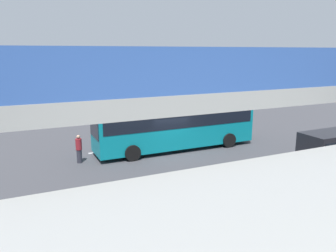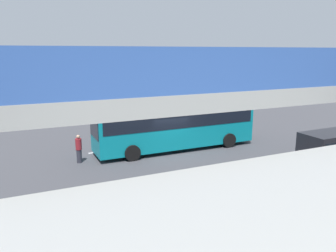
{
  "view_description": "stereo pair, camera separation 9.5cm",
  "coord_description": "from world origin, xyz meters",
  "px_view_note": "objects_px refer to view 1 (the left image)",
  "views": [
    {
      "loc": [
        9.23,
        19.78,
        6.81
      ],
      "look_at": [
        -0.55,
        -1.29,
        1.6
      ],
      "focal_mm": 35.59,
      "sensor_mm": 36.0,
      "label": 1
    },
    {
      "loc": [
        9.14,
        19.82,
        6.81
      ],
      "look_at": [
        -0.55,
        -1.29,
        1.6
      ],
      "focal_mm": 35.59,
      "sensor_mm": 36.0,
      "label": 2
    }
  ],
  "objects_px": {
    "city_bus": "(176,123)",
    "bicycle_orange": "(317,139)",
    "pedestrian": "(79,149)",
    "traffic_sign": "(226,108)",
    "bicycle_black": "(336,145)"
  },
  "relations": [
    {
      "from": "bicycle_orange",
      "to": "traffic_sign",
      "type": "relative_size",
      "value": 0.63
    },
    {
      "from": "pedestrian",
      "to": "bicycle_orange",
      "type": "bearing_deg",
      "value": 169.66
    },
    {
      "from": "bicycle_orange",
      "to": "pedestrian",
      "type": "xyz_separation_m",
      "value": [
        17.06,
        -3.11,
        0.51
      ]
    },
    {
      "from": "pedestrian",
      "to": "traffic_sign",
      "type": "distance_m",
      "value": 14.32
    },
    {
      "from": "city_bus",
      "to": "bicycle_orange",
      "type": "distance_m",
      "value": 10.89
    },
    {
      "from": "bicycle_orange",
      "to": "pedestrian",
      "type": "bearing_deg",
      "value": -10.34
    },
    {
      "from": "city_bus",
      "to": "pedestrian",
      "type": "bearing_deg",
      "value": 1.88
    },
    {
      "from": "pedestrian",
      "to": "traffic_sign",
      "type": "xyz_separation_m",
      "value": [
        -13.69,
        -4.06,
        1.0
      ]
    },
    {
      "from": "bicycle_orange",
      "to": "traffic_sign",
      "type": "bearing_deg",
      "value": -64.82
    },
    {
      "from": "pedestrian",
      "to": "city_bus",
      "type": "bearing_deg",
      "value": -178.12
    },
    {
      "from": "bicycle_black",
      "to": "bicycle_orange",
      "type": "bearing_deg",
      "value": -97.26
    },
    {
      "from": "city_bus",
      "to": "bicycle_black",
      "type": "bearing_deg",
      "value": 152.92
    },
    {
      "from": "bicycle_black",
      "to": "pedestrian",
      "type": "relative_size",
      "value": 0.99
    },
    {
      "from": "bicycle_black",
      "to": "traffic_sign",
      "type": "bearing_deg",
      "value": -70.66
    },
    {
      "from": "city_bus",
      "to": "bicycle_orange",
      "type": "xyz_separation_m",
      "value": [
        -10.25,
        3.34,
        -1.51
      ]
    }
  ]
}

